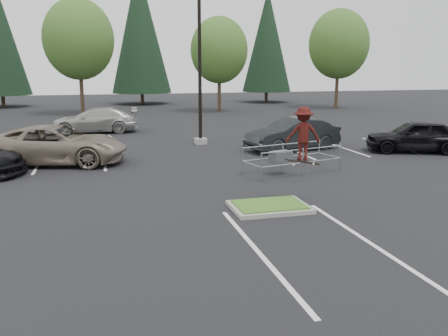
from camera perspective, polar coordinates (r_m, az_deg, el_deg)
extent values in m
plane|color=black|center=(13.79, 5.47, -4.93)|extent=(120.00, 120.00, 0.00)
cube|color=gray|center=(13.77, 5.48, -4.70)|extent=(2.20, 1.60, 0.12)
cube|color=#35641F|center=(13.75, 5.49, -4.40)|extent=(1.95, 1.35, 0.05)
cube|color=silver|center=(21.73, -14.18, 1.08)|extent=(0.12, 5.20, 0.01)
cube|color=silver|center=(21.89, -21.25, 0.70)|extent=(0.12, 5.20, 0.01)
cube|color=silver|center=(23.56, 8.26, 2.16)|extent=(0.12, 5.20, 0.01)
cube|color=silver|center=(24.73, 14.05, 2.40)|extent=(0.12, 5.20, 0.01)
cube|color=silver|center=(26.12, 19.26, 2.58)|extent=(0.12, 5.20, 0.01)
cube|color=silver|center=(10.69, 4.16, -10.05)|extent=(0.12, 6.00, 0.01)
cube|color=silver|center=(11.79, 16.82, -8.40)|extent=(0.12, 6.00, 0.01)
cube|color=gray|center=(25.18, -2.84, 3.26)|extent=(0.60, 0.60, 0.30)
cylinder|color=black|center=(24.90, -2.96, 14.35)|extent=(0.18, 0.18, 10.00)
cylinder|color=#38281C|center=(42.94, -16.73, 8.59)|extent=(0.32, 0.32, 3.50)
ellipsoid|color=#305E22|center=(42.94, -17.10, 14.60)|extent=(5.89, 5.89, 6.77)
sphere|color=#305E22|center=(42.59, -16.23, 13.68)|extent=(3.68, 3.68, 3.68)
sphere|color=#305E22|center=(43.33, -17.72, 13.80)|extent=(4.05, 4.05, 4.05)
cylinder|color=#38281C|center=(43.54, -0.58, 8.84)|extent=(0.32, 0.32, 3.04)
ellipsoid|color=#305E22|center=(43.49, -0.59, 14.00)|extent=(5.12, 5.12, 5.89)
sphere|color=#305E22|center=(43.33, 0.30, 13.16)|extent=(3.20, 3.20, 3.20)
sphere|color=#305E22|center=(43.75, -1.37, 13.36)|extent=(3.52, 3.52, 3.52)
cylinder|color=#38281C|center=(48.33, 13.39, 9.07)|extent=(0.32, 0.32, 3.42)
ellipsoid|color=#305E22|center=(48.31, 13.65, 14.29)|extent=(5.76, 5.76, 6.62)
sphere|color=#305E22|center=(48.31, 14.42, 13.40)|extent=(3.60, 3.60, 3.60)
sphere|color=#305E22|center=(48.42, 12.85, 13.68)|extent=(3.96, 3.96, 3.96)
cylinder|color=#38281C|center=(53.31, -25.02, 7.33)|extent=(0.36, 0.36, 1.20)
cylinder|color=#38281C|center=(53.17, -9.79, 8.27)|extent=(0.36, 0.36, 1.20)
cone|color=black|center=(53.19, -10.08, 16.08)|extent=(6.38, 6.38, 13.30)
cylinder|color=#38281C|center=(55.20, 5.10, 8.53)|extent=(0.36, 0.36, 1.20)
cone|color=black|center=(55.16, 5.22, 15.03)|extent=(5.50, 5.50, 11.30)
cylinder|color=gray|center=(16.89, 4.51, 0.13)|extent=(0.06, 0.06, 1.06)
cylinder|color=gray|center=(17.96, 2.27, 0.88)|extent=(0.06, 0.06, 1.06)
cylinder|color=gray|center=(17.94, 9.46, 0.71)|extent=(0.06, 0.06, 1.06)
cylinder|color=gray|center=(18.95, 7.07, 1.39)|extent=(0.06, 0.06, 1.06)
cylinder|color=gray|center=(19.11, 13.83, 1.22)|extent=(0.06, 0.06, 1.06)
cylinder|color=gray|center=(20.07, 11.36, 1.85)|extent=(0.06, 0.06, 1.06)
cylinder|color=gray|center=(17.94, 9.45, 0.64)|extent=(3.59, 0.93, 0.05)
cylinder|color=gray|center=(17.85, 9.51, 2.23)|extent=(3.59, 0.93, 0.05)
cylinder|color=gray|center=(18.96, 7.06, 1.33)|extent=(3.59, 0.93, 0.05)
cylinder|color=gray|center=(18.87, 7.10, 2.84)|extent=(3.59, 0.93, 0.05)
cube|color=gray|center=(18.10, 6.84, 1.32)|extent=(0.88, 0.65, 0.44)
cube|color=black|center=(14.37, 9.39, 0.77)|extent=(1.06, 0.39, 0.22)
cylinder|color=silver|center=(14.16, 8.38, 0.39)|extent=(0.06, 0.04, 0.06)
cylinder|color=silver|center=(14.36, 8.05, 0.56)|extent=(0.06, 0.04, 0.06)
cylinder|color=silver|center=(14.42, 10.71, 0.52)|extent=(0.06, 0.04, 0.06)
cylinder|color=silver|center=(14.61, 10.36, 0.68)|extent=(0.06, 0.04, 0.06)
imported|color=maroon|center=(14.23, 9.51, 4.08)|extent=(1.12, 0.77, 1.59)
imported|color=gray|center=(21.15, -19.69, 2.66)|extent=(6.32, 4.04, 1.62)
imported|color=black|center=(23.49, 8.27, 4.05)|extent=(4.97, 2.65, 1.56)
imported|color=black|center=(24.46, 22.17, 3.60)|extent=(4.93, 3.37, 1.56)
imported|color=#ACACA7|center=(30.53, -15.26, 5.56)|extent=(5.36, 2.46, 1.52)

